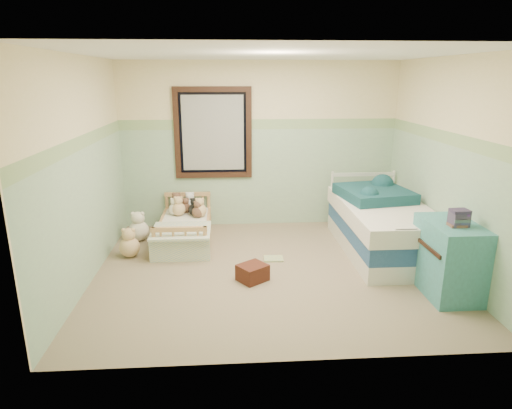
{
  "coord_description": "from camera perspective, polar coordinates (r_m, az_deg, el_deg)",
  "views": [
    {
      "loc": [
        -0.5,
        -4.93,
        2.27
      ],
      "look_at": [
        -0.15,
        0.35,
        0.73
      ],
      "focal_mm": 31.03,
      "sensor_mm": 36.0,
      "label": 1
    }
  ],
  "objects": [
    {
      "name": "extra_plush_0",
      "position": [
        6.44,
        -7.51,
        -0.95
      ],
      "size": [
        0.17,
        0.17,
        0.17
      ],
      "primitive_type": "sphere",
      "color": "brown",
      "rests_on": "toddler_mattress"
    },
    {
      "name": "teal_blanket",
      "position": [
        6.25,
        14.97,
        1.39
      ],
      "size": [
        0.99,
        1.03,
        0.14
      ],
      "primitive_type": "cube",
      "rotation": [
        0.0,
        0.0,
        0.17
      ],
      "color": "#0F383F",
      "rests_on": "twin_mattress"
    },
    {
      "name": "window_frame",
      "position": [
        6.74,
        -5.56,
        9.14
      ],
      "size": [
        1.16,
        0.06,
        1.36
      ],
      "primitive_type": "cube",
      "color": "black",
      "rests_on": "wall_back"
    },
    {
      "name": "window_blinds",
      "position": [
        6.75,
        -5.56,
        9.15
      ],
      "size": [
        0.92,
        0.01,
        1.12
      ],
      "primitive_type": "cube",
      "color": "#B7B7B1",
      "rests_on": "window_frame"
    },
    {
      "name": "twin_mattress",
      "position": [
        6.05,
        16.19,
        -0.98
      ],
      "size": [
        1.04,
        2.04,
        0.22
      ],
      "primitive_type": "cube",
      "color": "white",
      "rests_on": "twin_boxspring"
    },
    {
      "name": "plush_bed_white",
      "position": [
        6.76,
        -8.48,
        -0.02
      ],
      "size": [
        0.2,
        0.2,
        0.2
      ],
      "primitive_type": "sphere",
      "color": "silver",
      "rests_on": "toddler_mattress"
    },
    {
      "name": "dresser",
      "position": [
        5.17,
        23.58,
        -6.41
      ],
      "size": [
        0.5,
        0.8,
        0.8
      ],
      "primitive_type": "cube",
      "color": "#397678",
      "rests_on": "floor"
    },
    {
      "name": "plush_bed_tan",
      "position": [
        6.57,
        -9.93,
        -0.59
      ],
      "size": [
        0.2,
        0.2,
        0.2
      ],
      "primitive_type": "sphere",
      "color": "#DEB47F",
      "rests_on": "toddler_mattress"
    },
    {
      "name": "extra_plush_2",
      "position": [
        6.46,
        -7.24,
        -0.77
      ],
      "size": [
        0.19,
        0.19,
        0.19
      ],
      "primitive_type": "sphere",
      "color": "#DEB47F",
      "rests_on": "toddler_mattress"
    },
    {
      "name": "wall_left",
      "position": [
        5.28,
        -21.42,
        3.94
      ],
      "size": [
        0.04,
        3.6,
        2.5
      ],
      "primitive_type": "cube",
      "color": "beige",
      "rests_on": "floor"
    },
    {
      "name": "toddler_mattress",
      "position": [
        6.34,
        -9.21,
        -2.67
      ],
      "size": [
        0.64,
        1.35,
        0.12
      ],
      "primitive_type": "cube",
      "color": "white",
      "rests_on": "toddler_bed_frame"
    },
    {
      "name": "floor_book",
      "position": [
        5.74,
        2.26,
        -6.99
      ],
      "size": [
        0.25,
        0.2,
        0.02
      ],
      "primitive_type": "cube",
      "rotation": [
        0.0,
        0.0,
        -0.03
      ],
      "color": "yellow",
      "rests_on": "floor"
    },
    {
      "name": "twin_boxspring",
      "position": [
        6.11,
        16.03,
        -2.95
      ],
      "size": [
        1.0,
        2.0,
        0.22
      ],
      "primitive_type": "cube",
      "color": "navy",
      "rests_on": "twin_bed_frame"
    },
    {
      "name": "toddler_bed_frame",
      "position": [
        6.39,
        -9.15,
        -3.95
      ],
      "size": [
        0.7,
        1.41,
        0.18
      ],
      "primitive_type": "cube",
      "color": "#98653B",
      "rests_on": "floor"
    },
    {
      "name": "book_stack",
      "position": [
        4.93,
        24.72,
        -1.57
      ],
      "size": [
        0.19,
        0.15,
        0.18
      ],
      "primitive_type": "cube",
      "rotation": [
        0.0,
        0.0,
        0.08
      ],
      "color": "#483133",
      "rests_on": "dresser"
    },
    {
      "name": "plush_floor_tan",
      "position": [
        6.0,
        -15.98,
        -5.3
      ],
      "size": [
        0.27,
        0.27,
        0.27
      ],
      "primitive_type": "sphere",
      "color": "#DEB47F",
      "rests_on": "floor"
    },
    {
      "name": "wall_back",
      "position": [
        6.82,
        0.43,
        7.6
      ],
      "size": [
        4.2,
        0.04,
        2.5
      ],
      "primitive_type": "cube",
      "color": "beige",
      "rests_on": "floor"
    },
    {
      "name": "wall_right",
      "position": [
        5.66,
        23.67,
        4.47
      ],
      "size": [
        0.04,
        3.6,
        2.5
      ],
      "primitive_type": "cube",
      "color": "beige",
      "rests_on": "floor"
    },
    {
      "name": "extra_plush_3",
      "position": [
        6.62,
        -10.45,
        -0.59
      ],
      "size": [
        0.17,
        0.17,
        0.17
      ],
      "primitive_type": "sphere",
      "color": "beige",
      "rests_on": "toddler_mattress"
    },
    {
      "name": "patchwork_quilt",
      "position": [
        5.9,
        -9.61,
        -3.36
      ],
      "size": [
        0.77,
        0.7,
        0.03
      ],
      "primitive_type": "cube",
      "color": "#85ABC6",
      "rests_on": "toddler_mattress"
    },
    {
      "name": "twin_bed_frame",
      "position": [
        6.19,
        15.87,
        -4.88
      ],
      "size": [
        1.0,
        2.0,
        0.22
      ],
      "primitive_type": "cube",
      "color": "silver",
      "rests_on": "floor"
    },
    {
      "name": "ceiling",
      "position": [
        4.96,
        2.11,
        18.98
      ],
      "size": [
        4.2,
        3.6,
        0.02
      ],
      "primitive_type": "cube",
      "color": "white",
      "rests_on": "wall_back"
    },
    {
      "name": "plush_bed_dark",
      "position": [
        6.55,
        -7.92,
        -0.63
      ],
      "size": [
        0.18,
        0.18,
        0.18
      ],
      "primitive_type": "sphere",
      "color": "black",
      "rests_on": "toddler_mattress"
    },
    {
      "name": "red_pillow",
      "position": [
        5.15,
        -0.45,
        -8.77
      ],
      "size": [
        0.4,
        0.4,
        0.19
      ],
      "primitive_type": "cube",
      "rotation": [
        0.0,
        0.0,
        0.63
      ],
      "color": "maroon",
      "rests_on": "floor"
    },
    {
      "name": "plush_bed_brown",
      "position": [
        6.78,
        -10.17,
        -0.06
      ],
      "size": [
        0.2,
        0.2,
        0.2
      ],
      "primitive_type": "sphere",
      "color": "brown",
      "rests_on": "toddler_mattress"
    },
    {
      "name": "plush_floor_cream",
      "position": [
        6.55,
        -14.88,
        -3.3
      ],
      "size": [
        0.29,
        0.29,
        0.29
      ],
      "primitive_type": "sphere",
      "color": "beige",
      "rests_on": "floor"
    },
    {
      "name": "wall_front",
      "position": [
        3.33,
        5.06,
        -1.68
      ],
      "size": [
        4.2,
        0.04,
        2.5
      ],
      "primitive_type": "cube",
      "color": "beige",
      "rests_on": "floor"
    },
    {
      "name": "floor",
      "position": [
        5.45,
        1.83,
        -8.52
      ],
      "size": [
        4.2,
        3.6,
        0.02
      ],
      "primitive_type": "cube",
      "color": "#7E6F55",
      "rests_on": "ground"
    },
    {
      "name": "wainscot_mint",
      "position": [
        6.9,
        0.43,
        3.47
      ],
      "size": [
        4.2,
        0.01,
        1.5
      ],
      "primitive_type": "cube",
      "color": "#8BA88F",
      "rests_on": "floor"
    },
    {
      "name": "border_strip",
      "position": [
        6.77,
        0.45,
        10.3
      ],
      "size": [
        4.2,
        0.01,
        0.15
      ],
      "primitive_type": "cube",
      "color": "#548353",
      "rests_on": "wall_back"
    },
    {
      "name": "extra_plush_1",
      "position": [
        6.7,
        -9.03,
        -0.41
      ],
      "size": [
        0.15,
        0.15,
        0.15
      ],
      "primitive_type": "sphere",
      "color": "brown",
      "rests_on": "toddler_mattress"
    }
  ]
}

